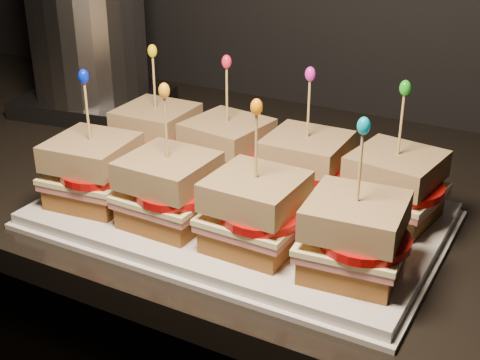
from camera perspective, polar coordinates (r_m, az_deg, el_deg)
The scene contains 61 objects.
platter at distance 0.79m, azimuth 0.00°, elevation -3.04°, with size 0.45×0.28×0.02m, color silver.
platter_rim at distance 0.79m, azimuth 0.00°, elevation -3.43°, with size 0.46×0.29×0.01m, color silver.
sandwich_0_bread_bot at distance 0.90m, azimuth -7.00°, elevation 2.19°, with size 0.09×0.09×0.02m, color #5E2F10.
sandwich_0_ham at distance 0.90m, azimuth -7.05°, elevation 3.14°, with size 0.10×0.09×0.01m, color #BE6362.
sandwich_0_cheese at distance 0.90m, azimuth -7.07°, elevation 3.56°, with size 0.10×0.10×0.01m, color #F9EFAA.
sandwich_0_tomato at distance 0.88m, azimuth -6.69°, elevation 3.75°, with size 0.09×0.09×0.01m, color #AB0B0A.
sandwich_0_bread_top at distance 0.89m, azimuth -7.17°, elevation 5.20°, with size 0.09×0.09×0.03m, color brown.
sandwich_0_pick at distance 0.87m, azimuth -7.33°, elevation 8.00°, with size 0.00×0.00×0.09m, color tan.
sandwich_0_frill at distance 0.86m, azimuth -7.49°, elevation 10.87°, with size 0.01×0.01×0.02m, color yellow.
sandwich_1_bread_bot at distance 0.85m, azimuth -1.07°, elevation 0.85°, with size 0.09×0.09×0.02m, color #5E2F10.
sandwich_1_ham at distance 0.84m, azimuth -1.08°, elevation 1.85°, with size 0.10×0.09×0.01m, color #BE6362.
sandwich_1_cheese at distance 0.84m, azimuth -1.09°, elevation 2.29°, with size 0.10×0.10×0.01m, color #F9EFAA.
sandwich_1_tomato at distance 0.83m, azimuth -0.57°, elevation 2.47°, with size 0.09×0.09×0.01m, color #AB0B0A.
sandwich_1_bread_top at distance 0.83m, azimuth -1.10°, elevation 4.03°, with size 0.09×0.09×0.03m, color brown.
sandwich_1_pick at distance 0.82m, azimuth -1.13°, elevation 7.00°, with size 0.00×0.00×0.09m, color tan.
sandwich_1_frill at distance 0.80m, azimuth -1.15°, elevation 10.06°, with size 0.01×0.01×0.02m, color red.
sandwich_2_bread_bot at distance 0.81m, azimuth 5.57°, elevation -0.67°, with size 0.09×0.09×0.02m, color #5E2F10.
sandwich_2_ham at distance 0.80m, azimuth 5.61°, elevation 0.38°, with size 0.10×0.09×0.01m, color #BE6362.
sandwich_2_cheese at distance 0.80m, azimuth 5.63°, elevation 0.84°, with size 0.10×0.10×0.01m, color #F9EFAA.
sandwich_2_tomato at distance 0.78m, azimuth 6.28°, elevation 1.01°, with size 0.09×0.09×0.01m, color #AB0B0A.
sandwich_2_bread_top at distance 0.79m, azimuth 5.72°, elevation 2.65°, with size 0.09×0.09×0.03m, color brown.
sandwich_2_pick at distance 0.77m, azimuth 5.86°, elevation 5.77°, with size 0.00×0.00×0.09m, color tan.
sandwich_2_frill at distance 0.76m, azimuth 6.01°, elevation 8.99°, with size 0.01×0.01×0.02m, color #D222B5.
sandwich_3_bread_bot at distance 0.78m, azimuth 12.85°, elevation -2.32°, with size 0.09×0.09×0.02m, color #5E2F10.
sandwich_3_ham at distance 0.77m, azimuth 12.96°, elevation -1.24°, with size 0.10×0.09×0.01m, color #BE6362.
sandwich_3_cheese at distance 0.77m, azimuth 13.01°, elevation -0.77°, with size 0.10×0.10×0.01m, color #F9EFAA.
sandwich_3_tomato at distance 0.75m, azimuth 13.80°, elevation -0.62°, with size 0.09×0.09×0.01m, color #AB0B0A.
sandwich_3_bread_top at distance 0.75m, azimuth 13.21°, elevation 1.10°, with size 0.09×0.09×0.03m, color brown.
sandwich_3_pick at distance 0.74m, azimuth 13.55°, elevation 4.31°, with size 0.00×0.00×0.09m, color tan.
sandwich_3_frill at distance 0.72m, azimuth 13.91°, elevation 7.64°, with size 0.01×0.01×0.02m, color #1BA618.
sandwich_4_bread_bot at distance 0.81m, azimuth -12.25°, elevation -0.95°, with size 0.09×0.09×0.02m, color #5E2F10.
sandwich_4_ham at distance 0.81m, azimuth -12.35°, elevation 0.09°, with size 0.10×0.09×0.01m, color #BE6362.
sandwich_4_cheese at distance 0.80m, azimuth -12.40°, elevation 0.54°, with size 0.10×0.10×0.01m, color #F9EFAA.
sandwich_4_tomato at distance 0.79m, azimuth -12.06°, elevation 0.70°, with size 0.09×0.09×0.01m, color #AB0B0A.
sandwich_4_bread_top at distance 0.79m, azimuth -12.58°, elevation 2.34°, with size 0.09×0.09×0.03m, color brown.
sandwich_4_pick at distance 0.78m, azimuth -12.89°, elevation 5.42°, with size 0.00×0.00×0.09m, color tan.
sandwich_4_frill at distance 0.76m, azimuth -13.21°, elevation 8.60°, with size 0.01×0.01×0.02m, color #051AD6.
sandwich_5_bread_bot at distance 0.75m, azimuth -5.98°, elevation -2.70°, with size 0.09×0.09×0.02m, color #5E2F10.
sandwich_5_ham at distance 0.74m, azimuth -6.03°, elevation -1.59°, with size 0.10×0.09×0.01m, color #BE6362.
sandwich_5_cheese at distance 0.74m, azimuth -6.06°, elevation -1.11°, with size 0.10×0.10×0.01m, color #F9EFAA.
sandwich_5_tomato at distance 0.73m, azimuth -5.57°, elevation -0.96°, with size 0.09×0.09×0.01m, color #AB0B0A.
sandwich_5_bread_top at distance 0.73m, azimuth -6.15°, elevation 0.81°, with size 0.09×0.09×0.03m, color brown.
sandwich_5_pick at distance 0.71m, azimuth -6.32°, elevation 4.14°, with size 0.00×0.00×0.09m, color tan.
sandwich_5_frill at distance 0.70m, azimuth -6.49°, elevation 7.59°, with size 0.01×0.01×0.02m, color orange.
sandwich_6_bread_bot at distance 0.70m, azimuth 1.30°, elevation -4.68°, with size 0.09×0.09×0.02m, color #5E2F10.
sandwich_6_ham at distance 0.69m, azimuth 1.31°, elevation -3.52°, with size 0.10×0.09×0.01m, color #BE6362.
sandwich_6_cheese at distance 0.69m, azimuth 1.32°, elevation -3.01°, with size 0.10×0.10×0.01m, color #F9EFAA.
sandwich_6_tomato at distance 0.68m, azimuth 1.99°, elevation -2.89°, with size 0.09×0.09×0.01m, color #AB0B0A.
sandwich_6_bread_top at distance 0.68m, azimuth 1.34°, elevation -0.98°, with size 0.09×0.09×0.03m, color brown.
sandwich_6_pick at distance 0.66m, azimuth 1.38°, elevation 2.56°, with size 0.00×0.00×0.09m, color tan.
sandwich_6_frill at distance 0.64m, azimuth 1.42°, elevation 6.25°, with size 0.01×0.01×0.02m, color orange.
sandwich_7_bread_bot at distance 0.67m, azimuth 9.56°, elevation -6.83°, with size 0.09×0.09×0.02m, color #5E2F10.
sandwich_7_ham at distance 0.66m, azimuth 9.66°, elevation -5.63°, with size 0.10×0.09×0.01m, color #BE6362.
sandwich_7_cheese at distance 0.66m, azimuth 9.71°, elevation -5.10°, with size 0.10×0.10×0.01m, color #F9EFAA.
sandwich_7_tomato at distance 0.64m, azimuth 10.58°, elevation -5.00°, with size 0.09×0.09×0.01m, color #AB0B0A.
sandwich_7_bread_top at distance 0.64m, azimuth 9.88°, elevation -2.99°, with size 0.09×0.09×0.03m, color brown.
sandwich_7_pick at distance 0.62m, azimuth 10.18°, elevation 0.69°, with size 0.00×0.00×0.09m, color tan.
sandwich_7_frill at distance 0.61m, azimuth 10.50°, elevation 4.57°, with size 0.01×0.01×0.02m, color #0596BB.
appliance_base at distance 1.18m, azimuth -12.28°, elevation 6.53°, with size 0.23×0.19×0.03m, color #262628.
appliance_body at distance 1.15m, azimuth -12.91°, elevation 13.01°, with size 0.19×0.19×0.25m, color silver.
appliance at distance 1.15m, azimuth -12.89°, elevation 12.78°, with size 0.23×0.19×0.29m, color silver, non-canonical shape.
Camera 1 is at (0.76, 0.95, 1.26)m, focal length 50.00 mm.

